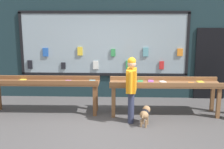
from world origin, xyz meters
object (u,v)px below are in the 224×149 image
display_table_right (165,86)px  small_dog (145,113)px  person_browsing (131,85)px  display_table_left (45,85)px

display_table_right → small_dog: 1.04m
person_browsing → display_table_right: bearing=-50.3°
display_table_right → small_dog: (-0.54, -0.77, -0.45)m
display_table_left → display_table_right: size_ratio=1.00×
display_table_left → small_dog: (2.52, -0.77, -0.46)m
display_table_left → small_dog: display_table_left is taller
display_table_right → person_browsing: 1.04m
person_browsing → small_dog: person_browsing is taller
display_table_left → small_dog: size_ratio=5.37×
display_table_left → display_table_right: display_table_left is taller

